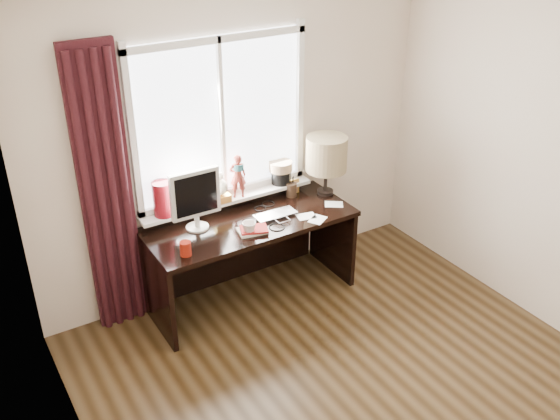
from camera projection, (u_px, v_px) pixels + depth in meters
floor at (384, 415)px, 4.16m from camera, size 3.50×4.00×0.00m
ceiling at (427, 15)px, 2.94m from camera, size 3.50×4.00×0.00m
wall_back at (237, 139)px, 5.06m from camera, size 3.50×0.00×2.60m
wall_left at (99, 358)px, 2.74m from camera, size 0.00×4.00×2.60m
laptop at (276, 215)px, 5.04m from camera, size 0.35×0.23×0.03m
mug at (249, 228)px, 4.77m from camera, size 0.15×0.14×0.11m
red_cup at (186, 249)px, 4.50m from camera, size 0.08×0.08×0.11m
window at (223, 145)px, 4.94m from camera, size 1.52×0.20×1.40m
curtain at (107, 196)px, 4.55m from camera, size 0.38×0.09×2.25m
desk at (245, 241)px, 5.18m from camera, size 1.70×0.70×0.75m
monitor at (195, 196)px, 4.74m from camera, size 0.40×0.18×0.49m
notebook_stack at (253, 230)px, 4.82m from camera, size 0.26×0.22×0.03m
brush_holder at (291, 190)px, 5.34m from camera, size 0.09×0.09×0.25m
icon_frame at (294, 186)px, 5.39m from camera, size 0.10×0.03×0.13m
table_lamp at (327, 155)px, 5.24m from camera, size 0.35×0.35×0.52m
loose_papers at (319, 213)px, 5.09m from camera, size 0.49×0.32×0.00m
desk_cables at (270, 215)px, 5.06m from camera, size 0.30×0.54×0.01m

